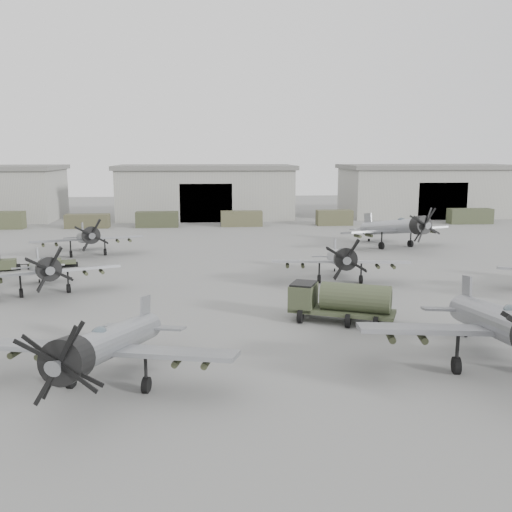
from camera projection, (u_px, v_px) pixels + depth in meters
The scene contains 17 objects.
ground at pixel (210, 330), 34.86m from camera, with size 220.00×220.00×0.00m, color slate.
hangar_center at pixel (206, 191), 94.80m from camera, with size 29.00×14.80×8.70m.
hangar_right at pixel (427, 190), 98.14m from camera, with size 29.00×14.80×8.70m.
support_truck_1 at pixel (1, 220), 81.08m from camera, with size 6.54×2.20×2.46m, color #42462D.
support_truck_2 at pixel (87, 221), 82.18m from camera, with size 6.20×2.20×1.99m, color #43412C.
support_truck_3 at pixel (157, 219), 83.03m from camera, with size 6.11×2.20×2.25m, color #353A25.
support_truck_4 at pixel (241, 219), 84.12m from camera, with size 6.10×2.20×2.23m, color #4A4930.
support_truck_5 at pixel (334, 218), 85.34m from camera, with size 5.32×2.20×2.25m, color #47472E.
support_truck_7 at pixel (470, 216), 87.19m from camera, with size 6.63×2.20×2.29m, color #3A4029.
aircraft_near_1 at pixel (105, 345), 25.56m from camera, with size 12.06×10.85×4.79m.
aircraft_near_2 at pixel (505, 325), 27.30m from camera, with size 14.01×12.61×5.56m.
aircraft_mid_1 at pixel (44, 269), 43.02m from camera, with size 11.22×10.13×4.53m.
aircraft_mid_2 at pixel (341, 259), 46.94m from camera, with size 11.56×10.40×4.59m.
aircraft_far_0 at pixel (88, 237), 59.28m from camera, with size 11.48×10.34×4.59m.
aircraft_far_1 at pixel (398, 227), 64.38m from camera, with size 13.21×11.89×5.29m.
fuel_tanker at pixel (341, 299), 36.33m from camera, with size 6.95×4.66×2.56m.
tug_trailer at pixel (23, 264), 52.78m from camera, with size 7.35×2.96×1.46m.
Camera 1 is at (-0.16, -33.61, 10.68)m, focal length 40.00 mm.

